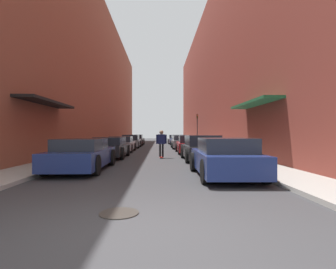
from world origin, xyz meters
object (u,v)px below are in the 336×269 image
object	(u,v)px
parked_car_left_4	(136,140)
parked_car_right_5	(175,140)
parked_car_left_2	(122,144)
parked_car_right_4	(179,140)
parked_car_left_1	(111,148)
manhole_cover	(119,213)
parked_car_right_0	(225,158)
parked_car_left_3	(131,141)
skateboarder	(161,141)
parked_car_left_0	(83,154)
parked_car_right_2	(189,145)
parked_car_right_1	(202,148)
traffic_light	(197,126)
parked_car_right_3	(182,142)

from	to	relation	value
parked_car_left_4	parked_car_right_5	world-z (taller)	parked_car_left_4
parked_car_left_2	parked_car_right_4	size ratio (longest dim) A/B	0.91
parked_car_left_1	manhole_cover	size ratio (longest dim) A/B	6.13
parked_car_right_0	parked_car_right_4	world-z (taller)	parked_car_right_4
parked_car_left_3	skateboarder	size ratio (longest dim) A/B	2.90
parked_car_left_0	parked_car_right_2	world-z (taller)	parked_car_right_2
parked_car_right_1	parked_car_left_1	bearing A→B (deg)	160.96
parked_car_left_3	traffic_light	size ratio (longest dim) A/B	1.36
parked_car_left_1	parked_car_right_3	size ratio (longest dim) A/B	0.92
parked_car_right_0	manhole_cover	bearing A→B (deg)	-126.36
parked_car_right_1	parked_car_right_2	world-z (taller)	parked_car_right_1
parked_car_left_2	parked_car_left_3	xyz separation A→B (m)	(0.12, 5.86, 0.04)
parked_car_left_3	parked_car_right_3	bearing A→B (deg)	-17.26
parked_car_left_2	parked_car_right_1	distance (m)	8.76
parked_car_left_2	parked_car_right_5	bearing A→B (deg)	71.67
parked_car_right_4	traffic_light	world-z (taller)	traffic_light
parked_car_right_4	parked_car_right_0	bearing A→B (deg)	-90.36
parked_car_right_4	parked_car_right_5	world-z (taller)	parked_car_right_4
parked_car_left_2	skateboarder	distance (m)	6.39
parked_car_left_1	parked_car_left_3	size ratio (longest dim) A/B	0.91
parked_car_left_3	traffic_light	distance (m)	7.64
manhole_cover	traffic_light	bearing A→B (deg)	78.57
parked_car_right_3	traffic_light	distance (m)	4.72
parked_car_left_0	skateboarder	world-z (taller)	skateboarder
skateboarder	traffic_light	bearing A→B (deg)	73.43
parked_car_right_2	manhole_cover	bearing A→B (deg)	-101.37
parked_car_left_0	manhole_cover	bearing A→B (deg)	-68.01
parked_car_left_1	parked_car_left_4	world-z (taller)	parked_car_left_4
parked_car_left_1	manhole_cover	xyz separation A→B (m)	(2.16, -10.90, -0.59)
parked_car_right_1	traffic_light	xyz separation A→B (m)	(1.98, 15.23, 1.61)
parked_car_left_4	parked_car_left_2	bearing A→B (deg)	-90.13
parked_car_right_0	parked_car_right_4	distance (m)	22.36
parked_car_left_4	parked_car_left_1	bearing A→B (deg)	-89.67
parked_car_right_1	parked_car_right_2	distance (m)	5.25
parked_car_left_3	parked_car_right_1	world-z (taller)	parked_car_right_1
manhole_cover	parked_car_left_3	bearing A→B (deg)	95.62
parked_car_left_0	traffic_light	world-z (taller)	traffic_light
parked_car_right_4	manhole_cover	size ratio (longest dim) A/B	6.84
parked_car_left_4	parked_car_right_2	xyz separation A→B (m)	(5.15, -13.52, -0.03)
parked_car_right_5	manhole_cover	distance (m)	31.76
parked_car_right_2	parked_car_left_2	bearing A→B (deg)	161.08
parked_car_right_0	parked_car_right_3	size ratio (longest dim) A/B	0.90
parked_car_left_1	parked_car_left_2	xyz separation A→B (m)	(-0.12, 5.26, -0.01)
parked_car_left_3	parked_car_left_0	bearing A→B (deg)	-90.33
parked_car_left_4	parked_car_right_0	size ratio (longest dim) A/B	1.06
parked_car_left_0	parked_car_right_1	world-z (taller)	parked_car_right_1
parked_car_left_1	parked_car_right_4	world-z (taller)	parked_car_right_4
parked_car_left_2	parked_car_left_3	world-z (taller)	parked_car_left_3
parked_car_left_4	parked_car_left_0	bearing A→B (deg)	-90.01
parked_car_left_0	parked_car_left_3	world-z (taller)	parked_car_left_3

